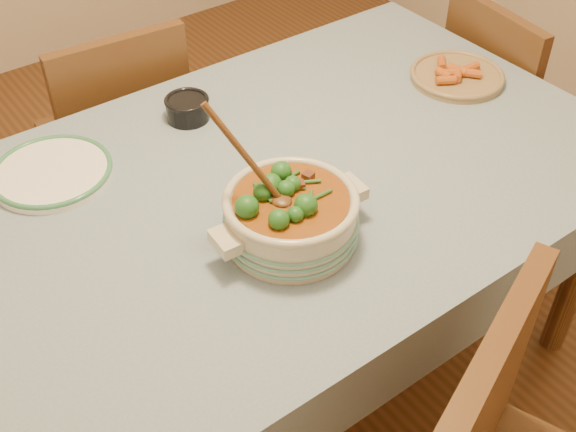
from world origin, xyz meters
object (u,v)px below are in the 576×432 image
(dining_table, at_px, (287,201))
(chair_far, at_px, (121,134))
(condiment_bowl, at_px, (187,107))
(chair_right, at_px, (502,107))
(fried_plate, at_px, (457,75))
(stew_casserole, at_px, (291,213))
(white_plate, at_px, (52,172))

(dining_table, relative_size, chair_far, 1.91)
(dining_table, distance_m, condiment_bowl, 0.37)
(condiment_bowl, bearing_deg, chair_right, -11.30)
(chair_right, bearing_deg, chair_far, 68.06)
(chair_far, bearing_deg, fried_plate, 142.39)
(chair_far, bearing_deg, dining_table, 103.36)
(dining_table, height_order, stew_casserole, stew_casserole)
(condiment_bowl, bearing_deg, fried_plate, -21.80)
(chair_right, bearing_deg, white_plate, 89.48)
(white_plate, distance_m, chair_far, 0.61)
(dining_table, distance_m, fried_plate, 0.65)
(stew_casserole, xyz_separation_m, condiment_bowl, (0.06, 0.53, -0.04))
(white_plate, height_order, condiment_bowl, condiment_bowl)
(white_plate, height_order, chair_far, chair_far)
(white_plate, xyz_separation_m, chair_far, (0.34, 0.42, -0.27))
(dining_table, xyz_separation_m, chair_far, (-0.11, 0.74, -0.17))
(dining_table, bearing_deg, fried_plate, 4.93)
(white_plate, bearing_deg, fried_plate, -13.44)
(stew_casserole, height_order, fried_plate, stew_casserole)
(dining_table, relative_size, white_plate, 4.47)
(white_plate, relative_size, chair_right, 0.43)
(white_plate, bearing_deg, stew_casserole, -57.31)
(chair_far, bearing_deg, chair_right, 155.68)
(chair_far, bearing_deg, white_plate, 55.31)
(white_plate, bearing_deg, chair_far, 50.74)
(chair_far, relative_size, chair_right, 1.01)
(stew_casserole, distance_m, chair_far, 0.99)
(fried_plate, height_order, chair_right, chair_right)
(dining_table, relative_size, fried_plate, 5.82)
(stew_casserole, xyz_separation_m, white_plate, (-0.33, 0.51, -0.06))
(stew_casserole, relative_size, chair_far, 0.41)
(condiment_bowl, height_order, chair_right, chair_right)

